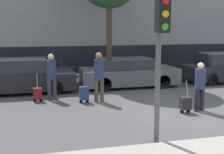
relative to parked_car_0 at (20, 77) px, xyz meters
name	(u,v)px	position (x,y,z in m)	size (l,w,h in m)	color
ground_plane	(189,112)	(5.36, -4.48, -0.66)	(80.00, 80.00, 0.00)	#4C4C4F
sidewalk_far	(126,77)	(5.36, 2.52, -0.60)	(28.00, 3.00, 0.12)	#A39E93
parked_car_0	(20,77)	(0.00, 0.00, 0.00)	(4.37, 1.76, 1.41)	black
parked_car_1	(128,73)	(4.75, 0.20, -0.04)	(4.35, 1.89, 1.30)	#4C5156
pedestrian_left	(51,74)	(1.20, -1.67, 0.33)	(0.34, 0.34, 1.73)	#383347
trolley_left	(38,93)	(0.66, -1.81, -0.35)	(0.34, 0.29, 1.05)	maroon
pedestrian_center	(99,74)	(2.83, -2.45, 0.38)	(0.35, 0.34, 1.82)	#4C4233
trolley_center	(84,93)	(2.28, -2.41, -0.30)	(0.34, 0.29, 1.14)	navy
pedestrian_right	(200,84)	(5.73, -4.43, 0.24)	(0.35, 0.34, 1.59)	#23232D
trolley_right	(185,103)	(5.19, -4.52, -0.34)	(0.34, 0.29, 1.06)	#262628
traffic_light	(161,40)	(3.30, -6.85, 1.77)	(0.28, 0.47, 3.39)	#515154
parked_bicycle	(65,71)	(2.13, 2.46, -0.17)	(1.77, 0.06, 0.96)	black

